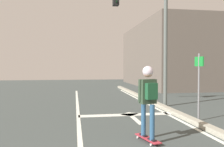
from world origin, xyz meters
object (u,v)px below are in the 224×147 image
object	(u,v)px
skateboard	(148,139)
street_sign_post	(199,77)
skater	(148,93)
traffic_signal_mast	(144,23)

from	to	relation	value
skateboard	street_sign_post	distance (m)	3.11
street_sign_post	skater	bearing A→B (deg)	-141.60
skateboard	skater	xyz separation A→B (m)	(0.00, -0.02, 1.05)
skateboard	traffic_signal_mast	distance (m)	5.80
traffic_signal_mast	street_sign_post	size ratio (longest dim) A/B	2.44
traffic_signal_mast	street_sign_post	bearing A→B (deg)	-70.42
skateboard	skater	size ratio (longest dim) A/B	0.53
skateboard	street_sign_post	bearing A→B (deg)	38.09
skateboard	skater	world-z (taller)	skater
skater	skateboard	bearing A→B (deg)	104.33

